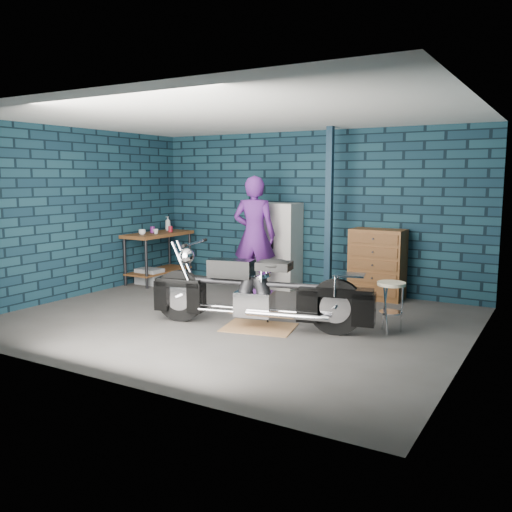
{
  "coord_description": "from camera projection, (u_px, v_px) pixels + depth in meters",
  "views": [
    {
      "loc": [
        3.87,
        -6.03,
        1.91
      ],
      "look_at": [
        0.18,
        0.3,
        0.85
      ],
      "focal_mm": 38.0,
      "sensor_mm": 36.0,
      "label": 1
    }
  ],
  "objects": [
    {
      "name": "ground",
      "position": [
        234.0,
        320.0,
        7.36
      ],
      "size": [
        6.0,
        6.0,
        0.0
      ],
      "primitive_type": "plane",
      "color": "#464341",
      "rests_on": "ground"
    },
    {
      "name": "locker",
      "position": [
        279.0,
        246.0,
        9.4
      ],
      "size": [
        0.69,
        0.49,
        1.48
      ],
      "primitive_type": "cube",
      "color": "beige",
      "rests_on": "ground"
    },
    {
      "name": "shop_stool",
      "position": [
        391.0,
        307.0,
        6.72
      ],
      "size": [
        0.44,
        0.44,
        0.64
      ],
      "primitive_type": null,
      "rotation": [
        0.0,
        0.0,
        0.34
      ],
      "color": "#BFB391",
      "rests_on": "ground"
    },
    {
      "name": "mug_red",
      "position": [
        170.0,
        229.0,
        10.07
      ],
      "size": [
        0.1,
        0.1,
        0.11
      ],
      "primitive_type": "cylinder",
      "rotation": [
        0.0,
        0.0,
        -0.34
      ],
      "color": "maroon",
      "rests_on": "workbench"
    },
    {
      "name": "person",
      "position": [
        254.0,
        235.0,
        8.95
      ],
      "size": [
        0.81,
        0.64,
        1.94
      ],
      "primitive_type": "imported",
      "rotation": [
        0.0,
        0.0,
        3.42
      ],
      "color": "#572079",
      "rests_on": "ground"
    },
    {
      "name": "support_post",
      "position": [
        329.0,
        214.0,
        8.56
      ],
      "size": [
        0.1,
        0.1,
        2.7
      ],
      "primitive_type": "cube",
      "color": "#102535",
      "rests_on": "ground"
    },
    {
      "name": "cup_b",
      "position": [
        156.0,
        231.0,
        9.74
      ],
      "size": [
        0.11,
        0.11,
        0.09
      ],
      "primitive_type": "imported",
      "rotation": [
        0.0,
        0.0,
        0.15
      ],
      "color": "#BFB391",
      "rests_on": "workbench"
    },
    {
      "name": "tool_chest",
      "position": [
        377.0,
        264.0,
        8.56
      ],
      "size": [
        0.83,
        0.46,
        1.11
      ],
      "primitive_type": "cube",
      "color": "brown",
      "rests_on": "ground"
    },
    {
      "name": "room_walls",
      "position": [
        254.0,
        178.0,
        7.56
      ],
      "size": [
        6.02,
        5.01,
        2.71
      ],
      "color": "#0E2330",
      "rests_on": "ground"
    },
    {
      "name": "bottle",
      "position": [
        168.0,
        223.0,
        10.36
      ],
      "size": [
        0.12,
        0.12,
        0.27
      ],
      "primitive_type": "imported",
      "rotation": [
        0.0,
        0.0,
        -0.17
      ],
      "color": "gray",
      "rests_on": "workbench"
    },
    {
      "name": "mug_purple",
      "position": [
        153.0,
        230.0,
        9.92
      ],
      "size": [
        0.08,
        0.08,
        0.11
      ],
      "primitive_type": "cylinder",
      "rotation": [
        0.0,
        0.0,
        -0.01
      ],
      "color": "#631A68",
      "rests_on": "workbench"
    },
    {
      "name": "workbench",
      "position": [
        159.0,
        257.0,
        10.01
      ],
      "size": [
        0.6,
        1.4,
        0.91
      ],
      "primitive_type": "cube",
      "color": "brown",
      "rests_on": "ground"
    },
    {
      "name": "drip_mat",
      "position": [
        259.0,
        327.0,
        6.96
      ],
      "size": [
        1.02,
        0.85,
        0.01
      ],
      "primitive_type": "cube",
      "rotation": [
        0.0,
        0.0,
        0.22
      ],
      "color": "#90623F",
      "rests_on": "ground"
    },
    {
      "name": "motorcycle",
      "position": [
        259.0,
        286.0,
        6.88
      ],
      "size": [
        2.56,
        1.19,
        1.09
      ],
      "primitive_type": null,
      "rotation": [
        0.0,
        0.0,
        0.22
      ],
      "color": "black",
      "rests_on": "ground"
    },
    {
      "name": "cup_a",
      "position": [
        142.0,
        232.0,
        9.56
      ],
      "size": [
        0.15,
        0.15,
        0.1
      ],
      "primitive_type": "imported",
      "rotation": [
        0.0,
        0.0,
        0.27
      ],
      "color": "#BFB391",
      "rests_on": "workbench"
    },
    {
      "name": "storage_bin",
      "position": [
        150.0,
        276.0,
        9.81
      ],
      "size": [
        0.45,
        0.32,
        0.28
      ],
      "primitive_type": "cube",
      "color": "gray",
      "rests_on": "ground"
    }
  ]
}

